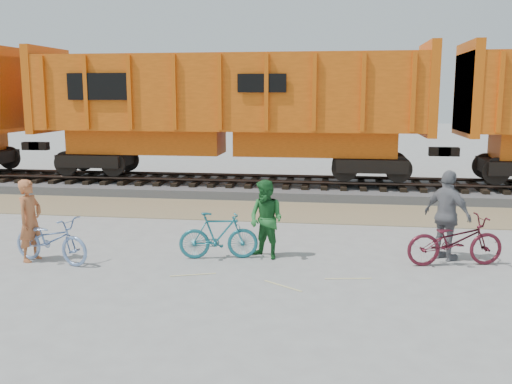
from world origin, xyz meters
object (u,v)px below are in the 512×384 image
hopper_car_center (229,108)px  person_woman (447,215)px  person_man (266,219)px  person_solo (30,220)px  bicycle_teal (219,236)px  bicycle_maroon (455,240)px  bicycle_blue (51,240)px

hopper_car_center → person_woman: bearing=-52.0°
hopper_car_center → person_woman: (6.23, -7.98, -2.05)m
person_man → person_woman: bearing=37.5°
person_woman → person_solo: bearing=55.2°
bicycle_teal → bicycle_maroon: (4.91, 0.23, 0.02)m
bicycle_blue → bicycle_teal: (3.40, 0.79, 0.01)m
hopper_car_center → person_solo: (-2.47, -9.31, -2.14)m
bicycle_blue → bicycle_maroon: size_ratio=0.94×
hopper_car_center → bicycle_maroon: 10.80m
person_solo → person_woman: person_woman is taller
bicycle_teal → person_woman: (4.81, 0.63, 0.45)m
bicycle_teal → bicycle_maroon: bicycle_maroon is taller
bicycle_blue → person_man: (4.40, 0.99, 0.35)m
hopper_car_center → person_woman: size_ratio=7.29×
bicycle_maroon → person_solo: bearing=83.5°
bicycle_blue → bicycle_teal: size_ratio=1.12×
bicycle_teal → bicycle_maroon: 4.91m
hopper_car_center → person_solo: bearing=-104.9°
bicycle_maroon → person_solo: (-8.80, -0.92, 0.35)m
person_solo → person_woman: size_ratio=0.90×
hopper_car_center → bicycle_blue: (-1.97, -9.41, -2.51)m
bicycle_teal → person_woman: person_woman is taller
person_solo → person_woman: 8.81m
bicycle_blue → bicycle_teal: bicycle_teal is taller
hopper_car_center → person_man: bearing=-73.9°
bicycle_maroon → person_man: person_man is taller
bicycle_blue → hopper_car_center: bearing=3.8°
bicycle_maroon → person_woman: size_ratio=1.04×
hopper_car_center → bicycle_teal: 9.08m
bicycle_maroon → person_man: (-3.91, -0.03, 0.32)m
hopper_car_center → bicycle_blue: hopper_car_center is taller
hopper_car_center → person_woman: hopper_car_center is taller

